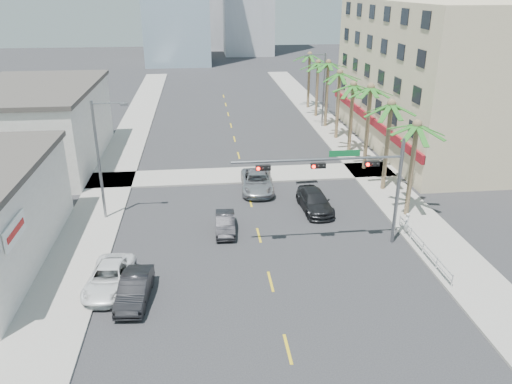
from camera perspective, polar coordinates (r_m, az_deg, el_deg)
ground at (r=27.00m, az=2.90°, el=-14.77°), size 260.00×260.00×0.00m
sidewalk_right at (r=46.97m, az=13.56°, el=1.63°), size 4.00×120.00×0.15m
sidewalk_left at (r=45.03m, az=-16.57°, el=0.38°), size 4.00×120.00×0.15m
sidewalk_cross at (r=46.28m, az=-1.41°, el=1.96°), size 80.00×4.00×0.15m
building_right at (r=57.93m, az=20.51°, el=12.39°), size 15.25×28.00×15.00m
building_left_far at (r=53.18m, az=-23.65°, el=6.79°), size 11.00×18.00×7.20m
traffic_signal_mast at (r=32.64m, az=10.92°, el=1.89°), size 11.12×0.54×7.20m
palm_tree_0 at (r=37.68m, az=17.93°, el=7.22°), size 4.80×4.80×7.80m
palm_tree_1 at (r=42.25m, az=15.20°, el=9.59°), size 4.80×4.80×8.16m
palm_tree_2 at (r=46.96m, az=12.99°, el=11.48°), size 4.80×4.80×8.52m
palm_tree_3 at (r=51.94m, az=11.08°, el=11.87°), size 4.80×4.80×7.80m
palm_tree_4 at (r=56.79m, az=9.56°, el=13.22°), size 4.80×4.80×8.16m
palm_tree_5 at (r=61.70m, az=8.27°, el=14.35°), size 4.80×4.80×8.52m
palm_tree_6 at (r=66.80m, az=7.12°, el=14.42°), size 4.80×4.80×7.80m
palm_tree_7 at (r=71.78m, az=6.17°, el=15.30°), size 4.80×4.80×8.16m
streetlight_left at (r=37.64m, az=-17.31°, el=4.05°), size 2.55×0.25×9.00m
streetlight_right at (r=62.00m, az=7.58°, el=11.87°), size 2.55×0.25×9.00m
guardrail at (r=34.35m, az=18.58°, el=-5.90°), size 0.08×8.08×1.00m
car_parked_mid at (r=29.04m, az=-13.71°, el=-10.74°), size 1.88×4.52×1.45m
car_parked_far at (r=30.48m, az=-16.43°, el=-9.39°), size 2.75×5.22×1.40m
car_lane_left at (r=35.70m, az=-3.54°, el=-3.61°), size 1.49×3.94×1.28m
car_lane_center at (r=42.69m, az=0.12°, el=1.18°), size 2.94×5.84×1.59m
car_lane_right at (r=39.24m, az=6.71°, el=-1.03°), size 2.39×5.31×1.51m
pedestrian at (r=36.58m, az=16.81°, el=-3.43°), size 0.67×0.65×1.55m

